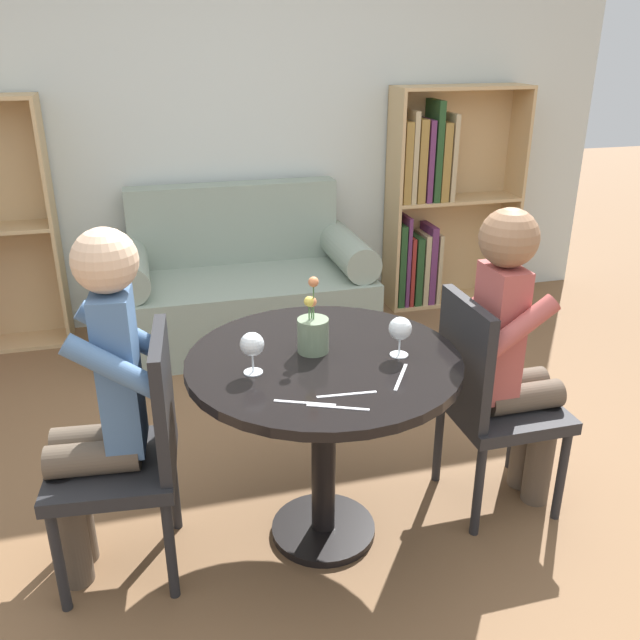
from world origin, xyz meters
name	(u,v)px	position (x,y,z in m)	size (l,w,h in m)	color
ground_plane	(323,531)	(0.00, 0.00, 0.00)	(16.00, 16.00, 0.00)	brown
back_wall	(224,110)	(0.00, 2.35, 1.35)	(5.20, 0.05, 2.70)	silver
round_table	(324,395)	(0.00, 0.00, 0.61)	(0.96, 0.96, 0.76)	black
couch	(243,289)	(0.00, 1.93, 0.31)	(1.54, 0.80, 0.92)	gray
bookshelf_right	(435,202)	(1.39, 2.19, 0.72)	(0.91, 0.28, 1.48)	tan
chair_left	(133,448)	(-0.67, 0.01, 0.49)	(0.46, 0.46, 0.90)	#232326
chair_right	(488,396)	(0.67, 0.02, 0.49)	(0.42, 0.42, 0.90)	#232326
person_left	(100,404)	(-0.75, 0.02, 0.67)	(0.44, 0.37, 1.26)	brown
person_right	(513,353)	(0.75, 0.02, 0.67)	(0.42, 0.34, 1.23)	brown
wine_glass_left	(252,346)	(-0.26, -0.05, 0.85)	(0.08, 0.08, 0.14)	white
wine_glass_right	(400,330)	(0.26, -0.05, 0.85)	(0.08, 0.08, 0.14)	white
flower_vase	(313,332)	(-0.02, 0.06, 0.83)	(0.11, 0.11, 0.28)	gray
knife_left_setting	(401,377)	(0.20, -0.21, 0.76)	(0.11, 0.17, 0.00)	silver
fork_left_setting	(347,394)	(0.00, -0.27, 0.76)	(0.19, 0.03, 0.00)	silver
knife_right_setting	(305,403)	(-0.14, -0.29, 0.76)	(0.18, 0.09, 0.00)	silver
fork_right_setting	(338,407)	(-0.05, -0.34, 0.76)	(0.18, 0.09, 0.00)	silver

